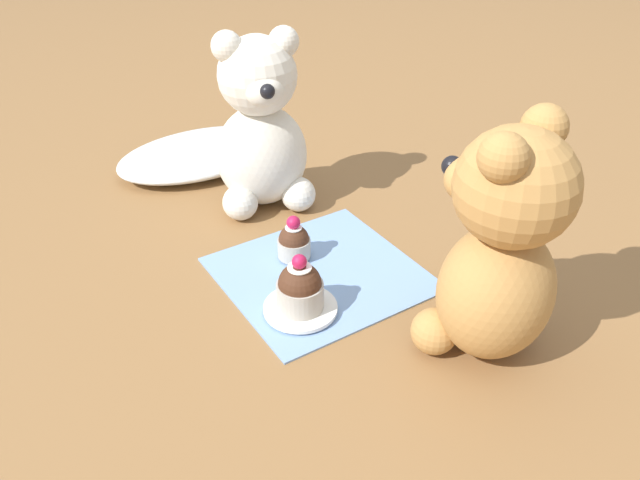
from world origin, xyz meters
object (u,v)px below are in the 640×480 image
teddy_bear_tan (500,249)px  saucer_plate (300,308)px  teddy_bear_cream (261,129)px  cupcake_near_tan_bear (300,288)px  cupcake_near_cream_bear (294,242)px

teddy_bear_tan → saucer_plate: 0.25m
teddy_bear_cream → teddy_bear_tan: bearing=-66.6°
teddy_bear_cream → cupcake_near_tan_bear: (-0.09, -0.27, -0.08)m
teddy_bear_cream → teddy_bear_tan: size_ratio=0.97×
teddy_bear_cream → saucer_plate: bearing=-93.5°
saucer_plate → cupcake_near_tan_bear: (0.00, 0.00, 0.03)m
cupcake_near_tan_bear → cupcake_near_cream_bear: bearing=63.0°
teddy_bear_cream → cupcake_near_cream_bear: size_ratio=4.28×
cupcake_near_cream_bear → saucer_plate: 0.12m
saucer_plate → cupcake_near_cream_bear: bearing=63.0°
cupcake_near_cream_bear → cupcake_near_tan_bear: cupcake_near_tan_bear is taller
teddy_bear_cream → saucer_plate: 0.30m
teddy_bear_tan → cupcake_near_cream_bear: teddy_bear_tan is taller
teddy_bear_tan → cupcake_near_cream_bear: size_ratio=4.42×
teddy_bear_cream → cupcake_near_tan_bear: bearing=-93.5°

